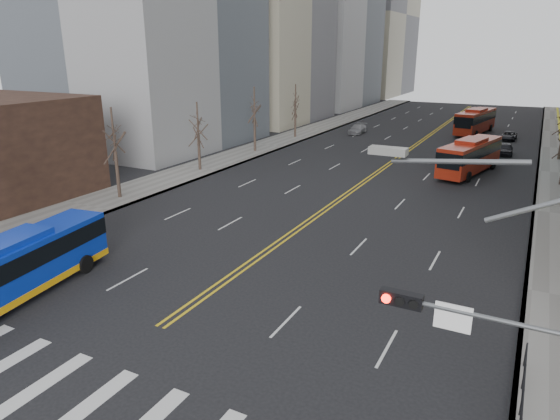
# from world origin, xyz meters

# --- Properties ---
(ground) EXTENTS (220.00, 220.00, 0.00)m
(ground) POSITION_xyz_m (0.00, 0.00, 0.00)
(ground) COLOR black
(sidewalk_left) EXTENTS (5.00, 130.00, 0.15)m
(sidewalk_left) POSITION_xyz_m (-16.50, 45.00, 0.07)
(sidewalk_left) COLOR slate
(sidewalk_left) RESTS_ON ground
(crosswalk) EXTENTS (26.70, 4.00, 0.01)m
(crosswalk) POSITION_xyz_m (0.00, 0.00, 0.01)
(crosswalk) COLOR silver
(crosswalk) RESTS_ON ground
(centerline) EXTENTS (0.55, 100.00, 0.01)m
(centerline) POSITION_xyz_m (0.00, 55.00, 0.01)
(centerline) COLOR gold
(centerline) RESTS_ON ground
(signal_mast) EXTENTS (5.37, 0.37, 9.39)m
(signal_mast) POSITION_xyz_m (13.77, 2.00, 4.86)
(signal_mast) COLOR slate
(signal_mast) RESTS_ON ground
(pedestrian_railing) EXTENTS (0.06, 6.06, 1.02)m
(pedestrian_railing) POSITION_xyz_m (14.30, 6.00, 0.82)
(pedestrian_railing) COLOR black
(pedestrian_railing) RESTS_ON sidewalk_right
(street_trees) EXTENTS (35.20, 47.20, 7.60)m
(street_trees) POSITION_xyz_m (-7.18, 34.55, 4.87)
(street_trees) COLOR #2C211B
(street_trees) RESTS_ON ground
(blue_bus) EXTENTS (3.84, 10.99, 3.17)m
(blue_bus) POSITION_xyz_m (-7.91, 4.00, 1.66)
(blue_bus) COLOR #0C30C0
(blue_bus) RESTS_ON ground
(red_bus_near) EXTENTS (4.78, 11.01, 3.41)m
(red_bus_near) POSITION_xyz_m (8.04, 41.22, 1.90)
(red_bus_near) COLOR #A52411
(red_bus_near) RESTS_ON ground
(red_bus_far) EXTENTS (4.44, 11.52, 3.56)m
(red_bus_far) POSITION_xyz_m (5.40, 67.22, 1.98)
(red_bus_far) COLOR #A52411
(red_bus_far) RESTS_ON ground
(car_white) EXTENTS (2.75, 4.92, 1.54)m
(car_white) POSITION_xyz_m (-11.63, 6.00, 0.77)
(car_white) COLOR white
(car_white) RESTS_ON ground
(car_dark_mid) EXTENTS (1.75, 3.96, 1.32)m
(car_dark_mid) POSITION_xyz_m (10.54, 52.78, 0.66)
(car_dark_mid) COLOR black
(car_dark_mid) RESTS_ON ground
(car_silver) EXTENTS (2.11, 4.69, 1.33)m
(car_silver) POSITION_xyz_m (-9.59, 59.50, 0.67)
(car_silver) COLOR gray
(car_silver) RESTS_ON ground
(car_dark_far) EXTENTS (1.99, 4.10, 1.13)m
(car_dark_far) POSITION_xyz_m (10.20, 63.62, 0.56)
(car_dark_far) COLOR black
(car_dark_far) RESTS_ON ground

